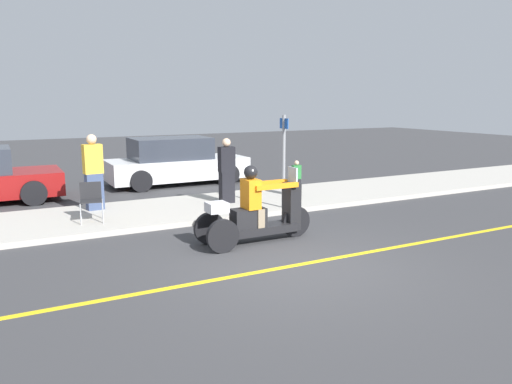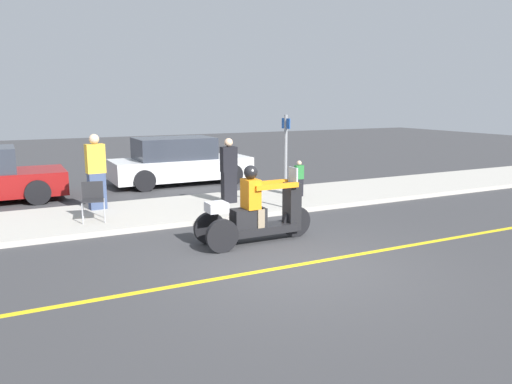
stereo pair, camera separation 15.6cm
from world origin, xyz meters
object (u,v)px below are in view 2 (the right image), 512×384
at_px(spectator_far_back, 229,172).
at_px(folding_chair_curbside, 93,197).
at_px(spectator_near_curb, 96,173).
at_px(parked_car_lot_right, 179,162).
at_px(spectator_mid_group, 299,179).
at_px(motorcycle_trike, 256,215).
at_px(street_sign, 286,158).

distance_m(spectator_far_back, folding_chair_curbside, 3.36).
distance_m(spectator_near_curb, spectator_far_back, 3.15).
xyz_separation_m(spectator_far_back, parked_car_lot_right, (0.01, 3.98, -0.20)).
bearing_deg(parked_car_lot_right, spectator_mid_group, -63.71).
height_order(motorcycle_trike, parked_car_lot_right, parked_car_lot_right).
relative_size(spectator_near_curb, folding_chair_curbside, 2.15).
distance_m(spectator_near_curb, parked_car_lot_right, 4.47).
xyz_separation_m(spectator_mid_group, street_sign, (-1.04, -1.07, 0.74)).
relative_size(folding_chair_curbside, street_sign, 0.37).
bearing_deg(folding_chair_curbside, spectator_far_back, 6.27).
bearing_deg(spectator_far_back, spectator_near_curb, 166.40).
distance_m(motorcycle_trike, spectator_far_back, 3.21).
relative_size(spectator_far_back, folding_chair_curbside, 1.97).
relative_size(motorcycle_trike, spectator_mid_group, 2.42).
relative_size(motorcycle_trike, spectator_near_curb, 1.31).
height_order(spectator_near_curb, parked_car_lot_right, spectator_near_curb).
distance_m(folding_chair_curbside, street_sign, 4.42).
xyz_separation_m(motorcycle_trike, spectator_far_back, (0.80, 3.09, 0.37)).
bearing_deg(spectator_near_curb, parked_car_lot_right, 46.44).
height_order(parked_car_lot_right, street_sign, street_sign).
bearing_deg(motorcycle_trike, folding_chair_curbside, 132.90).
bearing_deg(spectator_mid_group, folding_chair_curbside, -176.77).
xyz_separation_m(spectator_near_curb, spectator_far_back, (3.07, -0.74, -0.07)).
distance_m(spectator_near_curb, street_sign, 4.46).
relative_size(motorcycle_trike, spectator_far_back, 1.43).
bearing_deg(spectator_mid_group, spectator_near_curb, 170.96).
height_order(spectator_near_curb, spectator_far_back, spectator_near_curb).
relative_size(parked_car_lot_right, street_sign, 1.98).
height_order(spectator_mid_group, folding_chair_curbside, spectator_mid_group).
distance_m(spectator_mid_group, folding_chair_curbside, 5.35).
bearing_deg(folding_chair_curbside, street_sign, -10.10).
relative_size(spectator_mid_group, street_sign, 0.44).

